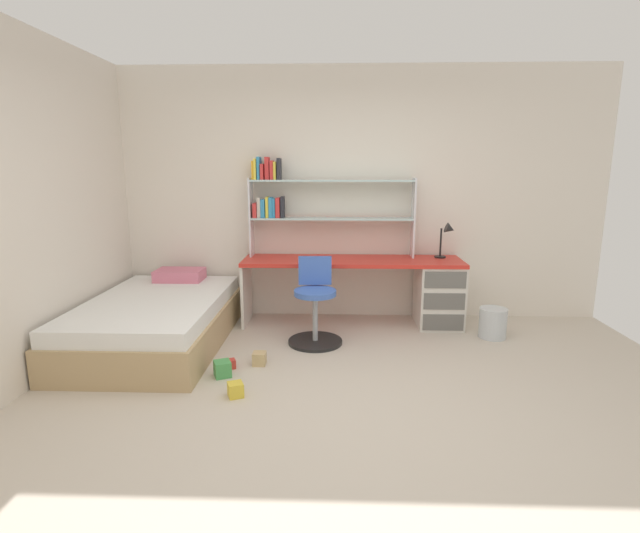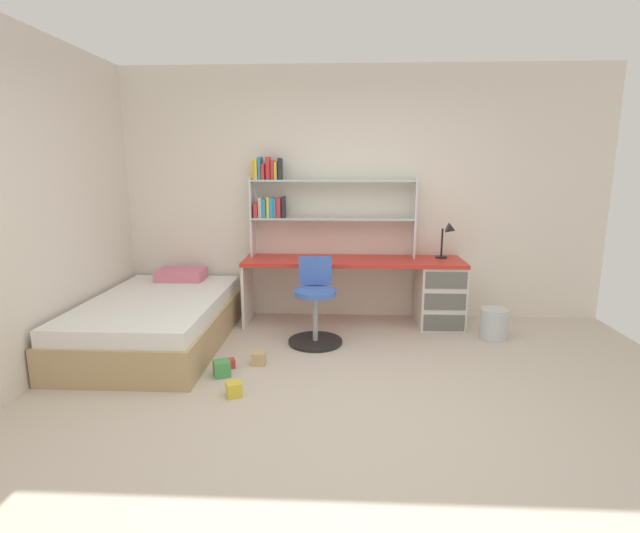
{
  "view_description": "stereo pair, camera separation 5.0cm",
  "coord_description": "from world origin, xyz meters",
  "px_view_note": "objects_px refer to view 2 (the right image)",
  "views": [
    {
      "loc": [
        -0.03,
        -3.06,
        1.66
      ],
      "look_at": [
        -0.18,
        1.2,
        0.77
      ],
      "focal_mm": 26.79,
      "sensor_mm": 36.0,
      "label": 1
    },
    {
      "loc": [
        0.02,
        -3.06,
        1.66
      ],
      "look_at": [
        -0.18,
        1.2,
        0.77
      ],
      "focal_mm": 26.79,
      "sensor_mm": 36.0,
      "label": 2
    }
  ],
  "objects_px": {
    "toy_block_red_0": "(230,363)",
    "toy_block_yellow_1": "(234,389)",
    "desk": "(411,287)",
    "toy_block_natural_2": "(259,358)",
    "swivel_chair": "(315,309)",
    "desk_lamp": "(449,235)",
    "bed_platform": "(158,320)",
    "toy_block_green_3": "(222,368)",
    "waste_bin": "(494,324)",
    "bookshelf_hutch": "(306,198)"
  },
  "relations": [
    {
      "from": "desk_lamp",
      "to": "toy_block_natural_2",
      "type": "distance_m",
      "value": 2.38
    },
    {
      "from": "toy_block_red_0",
      "to": "toy_block_yellow_1",
      "type": "bearing_deg",
      "value": -73.72
    },
    {
      "from": "desk",
      "to": "toy_block_yellow_1",
      "type": "height_order",
      "value": "desk"
    },
    {
      "from": "swivel_chair",
      "to": "toy_block_green_3",
      "type": "relative_size",
      "value": 6.42
    },
    {
      "from": "bed_platform",
      "to": "toy_block_green_3",
      "type": "bearing_deg",
      "value": -41.52
    },
    {
      "from": "bookshelf_hutch",
      "to": "desk_lamp",
      "type": "relative_size",
      "value": 4.6
    },
    {
      "from": "toy_block_yellow_1",
      "to": "toy_block_natural_2",
      "type": "height_order",
      "value": "toy_block_natural_2"
    },
    {
      "from": "desk",
      "to": "toy_block_natural_2",
      "type": "relative_size",
      "value": 20.98
    },
    {
      "from": "waste_bin",
      "to": "toy_block_green_3",
      "type": "xyz_separation_m",
      "value": [
        -2.47,
        -0.99,
        -0.09
      ]
    },
    {
      "from": "toy_block_natural_2",
      "to": "toy_block_green_3",
      "type": "height_order",
      "value": "toy_block_green_3"
    },
    {
      "from": "desk_lamp",
      "to": "bed_platform",
      "type": "height_order",
      "value": "desk_lamp"
    },
    {
      "from": "bookshelf_hutch",
      "to": "waste_bin",
      "type": "bearing_deg",
      "value": -16.37
    },
    {
      "from": "toy_block_red_0",
      "to": "bookshelf_hutch",
      "type": "bearing_deg",
      "value": 68.7
    },
    {
      "from": "swivel_chair",
      "to": "bed_platform",
      "type": "distance_m",
      "value": 1.51
    },
    {
      "from": "desk_lamp",
      "to": "swivel_chair",
      "type": "bearing_deg",
      "value": -154.04
    },
    {
      "from": "swivel_chair",
      "to": "toy_block_yellow_1",
      "type": "xyz_separation_m",
      "value": [
        -0.54,
        -1.14,
        -0.27
      ]
    },
    {
      "from": "bed_platform",
      "to": "desk_lamp",
      "type": "bearing_deg",
      "value": 15.09
    },
    {
      "from": "toy_block_yellow_1",
      "to": "swivel_chair",
      "type": "bearing_deg",
      "value": 64.81
    },
    {
      "from": "waste_bin",
      "to": "toy_block_red_0",
      "type": "xyz_separation_m",
      "value": [
        -2.44,
        -0.83,
        -0.11
      ]
    },
    {
      "from": "swivel_chair",
      "to": "toy_block_yellow_1",
      "type": "relative_size",
      "value": 7.65
    },
    {
      "from": "waste_bin",
      "to": "desk_lamp",
      "type": "bearing_deg",
      "value": 128.52
    },
    {
      "from": "bookshelf_hutch",
      "to": "swivel_chair",
      "type": "height_order",
      "value": "bookshelf_hutch"
    },
    {
      "from": "bookshelf_hutch",
      "to": "toy_block_natural_2",
      "type": "height_order",
      "value": "bookshelf_hutch"
    },
    {
      "from": "desk_lamp",
      "to": "toy_block_natural_2",
      "type": "bearing_deg",
      "value": -146.08
    },
    {
      "from": "toy_block_yellow_1",
      "to": "toy_block_red_0",
      "type": "bearing_deg",
      "value": 106.28
    },
    {
      "from": "desk",
      "to": "bed_platform",
      "type": "distance_m",
      "value": 2.59
    },
    {
      "from": "bookshelf_hutch",
      "to": "toy_block_red_0",
      "type": "bearing_deg",
      "value": -111.3
    },
    {
      "from": "bookshelf_hutch",
      "to": "toy_block_yellow_1",
      "type": "relative_size",
      "value": 16.5
    },
    {
      "from": "desk",
      "to": "bookshelf_hutch",
      "type": "relative_size",
      "value": 1.31
    },
    {
      "from": "bookshelf_hutch",
      "to": "toy_block_natural_2",
      "type": "bearing_deg",
      "value": -103.41
    },
    {
      "from": "desk_lamp",
      "to": "swivel_chair",
      "type": "distance_m",
      "value": 1.65
    },
    {
      "from": "toy_block_natural_2",
      "to": "desk",
      "type": "bearing_deg",
      "value": 38.21
    },
    {
      "from": "bookshelf_hutch",
      "to": "waste_bin",
      "type": "distance_m",
      "value": 2.3
    },
    {
      "from": "toy_block_green_3",
      "to": "desk_lamp",
      "type": "bearing_deg",
      "value": 35.14
    },
    {
      "from": "bed_platform",
      "to": "toy_block_natural_2",
      "type": "height_order",
      "value": "bed_platform"
    },
    {
      "from": "swivel_chair",
      "to": "waste_bin",
      "type": "height_order",
      "value": "swivel_chair"
    },
    {
      "from": "waste_bin",
      "to": "toy_block_red_0",
      "type": "height_order",
      "value": "waste_bin"
    },
    {
      "from": "waste_bin",
      "to": "toy_block_green_3",
      "type": "relative_size",
      "value": 2.34
    },
    {
      "from": "toy_block_red_0",
      "to": "toy_block_yellow_1",
      "type": "distance_m",
      "value": 0.52
    },
    {
      "from": "swivel_chair",
      "to": "bed_platform",
      "type": "bearing_deg",
      "value": -175.96
    },
    {
      "from": "desk",
      "to": "waste_bin",
      "type": "height_order",
      "value": "desk"
    },
    {
      "from": "desk",
      "to": "bookshelf_hutch",
      "type": "bearing_deg",
      "value": 171.38
    },
    {
      "from": "desk",
      "to": "swivel_chair",
      "type": "height_order",
      "value": "swivel_chair"
    },
    {
      "from": "waste_bin",
      "to": "toy_block_red_0",
      "type": "distance_m",
      "value": 2.58
    },
    {
      "from": "bookshelf_hutch",
      "to": "toy_block_natural_2",
      "type": "distance_m",
      "value": 1.86
    },
    {
      "from": "desk_lamp",
      "to": "toy_block_natural_2",
      "type": "relative_size",
      "value": 3.49
    },
    {
      "from": "bookshelf_hutch",
      "to": "bed_platform",
      "type": "relative_size",
      "value": 0.89
    },
    {
      "from": "toy_block_green_3",
      "to": "bookshelf_hutch",
      "type": "bearing_deg",
      "value": 69.71
    },
    {
      "from": "desk_lamp",
      "to": "toy_block_yellow_1",
      "type": "distance_m",
      "value": 2.79
    },
    {
      "from": "toy_block_green_3",
      "to": "bed_platform",
      "type": "bearing_deg",
      "value": 138.48
    }
  ]
}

